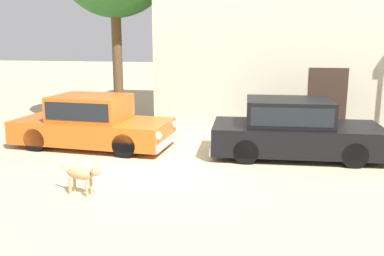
% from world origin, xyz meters
% --- Properties ---
extents(ground_plane, '(80.00, 80.00, 0.00)m').
position_xyz_m(ground_plane, '(0.00, 0.00, 0.00)').
color(ground_plane, tan).
extents(parked_sedan_nearest, '(4.45, 2.01, 1.42)m').
position_xyz_m(parked_sedan_nearest, '(-2.25, 1.39, 0.70)').
color(parked_sedan_nearest, '#D15619').
rests_on(parked_sedan_nearest, ground_plane).
extents(parked_sedan_second, '(4.38, 2.06, 1.46)m').
position_xyz_m(parked_sedan_second, '(3.11, 1.44, 0.73)').
color(parked_sedan_second, black).
rests_on(parked_sedan_second, ground_plane).
extents(stray_dog_spotted, '(0.99, 0.33, 0.64)m').
position_xyz_m(stray_dog_spotted, '(-0.90, -2.07, 0.41)').
color(stray_dog_spotted, tan).
rests_on(stray_dog_spotted, ground_plane).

